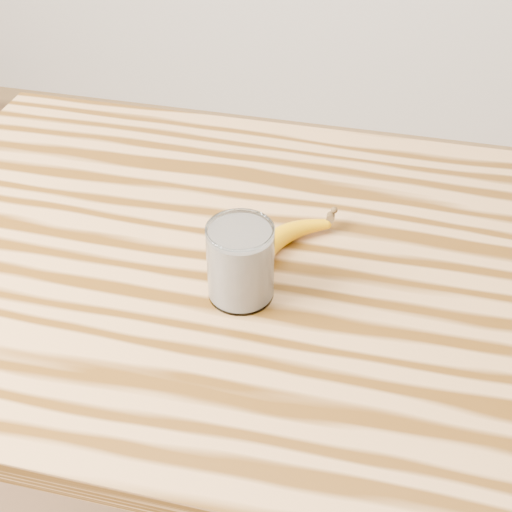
# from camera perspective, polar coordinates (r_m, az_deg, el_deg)

# --- Properties ---
(table) EXTENTS (1.20, 0.80, 0.90)m
(table) POSITION_cam_1_polar(r_m,az_deg,el_deg) (1.13, 0.63, -5.42)
(table) COLOR #B3804A
(table) RESTS_ON ground
(smoothie_glass) EXTENTS (0.09, 0.09, 0.11)m
(smoothie_glass) POSITION_cam_1_polar(r_m,az_deg,el_deg) (0.95, -1.25, -0.53)
(smoothie_glass) COLOR white
(smoothie_glass) RESTS_ON table
(banana) EXTENTS (0.18, 0.28, 0.03)m
(banana) POSITION_cam_1_polar(r_m,az_deg,el_deg) (1.04, 1.14, 0.98)
(banana) COLOR #D38B00
(banana) RESTS_ON table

